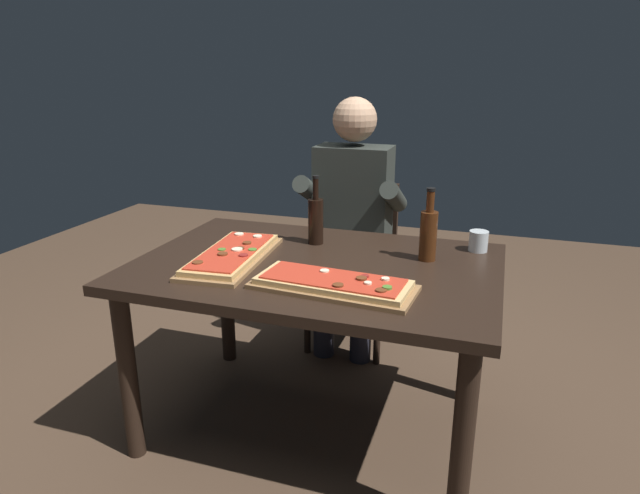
# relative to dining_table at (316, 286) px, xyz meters

# --- Properties ---
(ground_plane) EXTENTS (6.40, 6.40, 0.00)m
(ground_plane) POSITION_rel_dining_table_xyz_m (0.00, 0.00, -0.64)
(ground_plane) COLOR #4C3828
(dining_table) EXTENTS (1.40, 0.96, 0.74)m
(dining_table) POSITION_rel_dining_table_xyz_m (0.00, 0.00, 0.00)
(dining_table) COLOR black
(dining_table) RESTS_ON ground_plane
(pizza_rectangular_front) EXTENTS (0.58, 0.27, 0.05)m
(pizza_rectangular_front) POSITION_rel_dining_table_xyz_m (0.14, -0.24, 0.11)
(pizza_rectangular_front) COLOR olive
(pizza_rectangular_front) RESTS_ON dining_table
(pizza_rectangular_left) EXTENTS (0.29, 0.58, 0.05)m
(pizza_rectangular_left) POSITION_rel_dining_table_xyz_m (-0.33, -0.07, 0.12)
(pizza_rectangular_left) COLOR olive
(pizza_rectangular_left) RESTS_ON dining_table
(wine_bottle_dark) EXTENTS (0.07, 0.07, 0.29)m
(wine_bottle_dark) POSITION_rel_dining_table_xyz_m (0.40, 0.17, 0.21)
(wine_bottle_dark) COLOR #47230F
(wine_bottle_dark) RESTS_ON dining_table
(oil_bottle_amber) EXTENTS (0.07, 0.07, 0.30)m
(oil_bottle_amber) POSITION_rel_dining_table_xyz_m (-0.08, 0.24, 0.20)
(oil_bottle_amber) COLOR black
(oil_bottle_amber) RESTS_ON dining_table
(tumbler_near_camera) EXTENTS (0.08, 0.08, 0.09)m
(tumbler_near_camera) POSITION_rel_dining_table_xyz_m (0.59, 0.35, 0.13)
(tumbler_near_camera) COLOR silver
(tumbler_near_camera) RESTS_ON dining_table
(diner_chair) EXTENTS (0.44, 0.44, 0.87)m
(diner_chair) POSITION_rel_dining_table_xyz_m (-0.06, 0.86, -0.16)
(diner_chair) COLOR black
(diner_chair) RESTS_ON ground_plane
(seated_diner) EXTENTS (0.53, 0.41, 1.33)m
(seated_diner) POSITION_rel_dining_table_xyz_m (-0.06, 0.74, 0.10)
(seated_diner) COLOR #23232D
(seated_diner) RESTS_ON ground_plane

